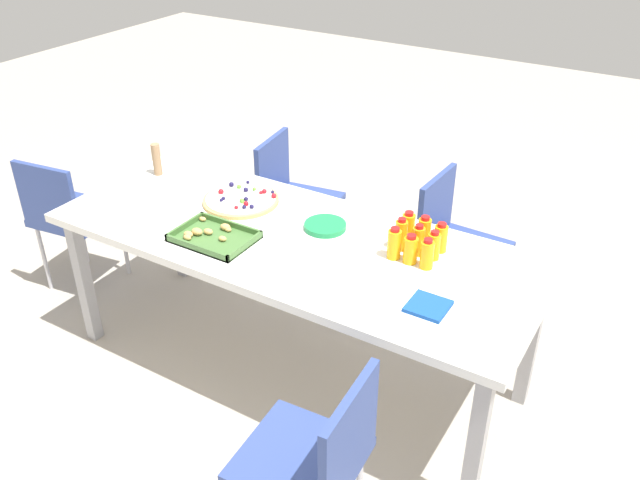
{
  "coord_description": "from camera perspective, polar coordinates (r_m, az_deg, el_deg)",
  "views": [
    {
      "loc": [
        -1.45,
        2.14,
        2.27
      ],
      "look_at": [
        -0.14,
        -0.01,
        0.78
      ],
      "focal_mm": 37.6,
      "sensor_mm": 36.0,
      "label": 1
    }
  ],
  "objects": [
    {
      "name": "chair_end",
      "position": [
        4.0,
        -20.71,
        2.23
      ],
      "size": [
        0.45,
        0.45,
        0.83
      ],
      "rotation": [
        0.0,
        0.0,
        3.27
      ],
      "color": "#33478C",
      "rests_on": "ground_plane"
    },
    {
      "name": "plate_stack",
      "position": [
        3.05,
        0.44,
        1.2
      ],
      "size": [
        0.19,
        0.19,
        0.02
      ],
      "color": "#1E8C4C",
      "rests_on": "party_table"
    },
    {
      "name": "juice_bottle_6",
      "position": [
        2.78,
        9.1,
        -1.21
      ],
      "size": [
        0.06,
        0.06,
        0.14
      ],
      "color": "#F9AB14",
      "rests_on": "party_table"
    },
    {
      "name": "chair_near_right",
      "position": [
        3.95,
        -2.48,
        3.98
      ],
      "size": [
        0.45,
        0.45,
        0.83
      ],
      "rotation": [
        0.0,
        0.0,
        1.71
      ],
      "color": "#33478C",
      "rests_on": "ground_plane"
    },
    {
      "name": "juice_bottle_8",
      "position": [
        2.83,
        6.33,
        -0.32
      ],
      "size": [
        0.06,
        0.06,
        0.15
      ],
      "color": "#F9AB14",
      "rests_on": "party_table"
    },
    {
      "name": "party_table",
      "position": [
        3.03,
        -2.4,
        -0.74
      ],
      "size": [
        2.24,
        0.87,
        0.76
      ],
      "color": "white",
      "rests_on": "ground_plane"
    },
    {
      "name": "juice_bottle_5",
      "position": [
        2.89,
        6.91,
        0.46
      ],
      "size": [
        0.05,
        0.05,
        0.15
      ],
      "color": "#FAAE14",
      "rests_on": "party_table"
    },
    {
      "name": "juice_bottle_3",
      "position": [
        2.85,
        9.66,
        -0.49
      ],
      "size": [
        0.05,
        0.05,
        0.13
      ],
      "color": "#FAAF14",
      "rests_on": "party_table"
    },
    {
      "name": "snack_tray",
      "position": [
        3.01,
        -9.12,
        0.3
      ],
      "size": [
        0.35,
        0.25,
        0.04
      ],
      "color": "#477238",
      "rests_on": "party_table"
    },
    {
      "name": "chair_near_left",
      "position": [
        3.56,
        11.32,
        0.13
      ],
      "size": [
        0.42,
        0.42,
        0.83
      ],
      "rotation": [
        0.0,
        0.0,
        1.53
      ],
      "color": "#33478C",
      "rests_on": "ground_plane"
    },
    {
      "name": "juice_bottle_7",
      "position": [
        2.81,
        7.72,
        -0.81
      ],
      "size": [
        0.06,
        0.06,
        0.13
      ],
      "color": "#F8AE14",
      "rests_on": "party_table"
    },
    {
      "name": "juice_bottle_1",
      "position": [
        2.92,
        8.86,
        0.63
      ],
      "size": [
        0.06,
        0.06,
        0.15
      ],
      "color": "#F9AB14",
      "rests_on": "party_table"
    },
    {
      "name": "chair_far_left",
      "position": [
        2.36,
        -0.24,
        -17.95
      ],
      "size": [
        0.43,
        0.43,
        0.83
      ],
      "rotation": [
        0.0,
        0.0,
        -1.51
      ],
      "color": "#33478C",
      "rests_on": "ground_plane"
    },
    {
      "name": "juice_bottle_0",
      "position": [
        2.91,
        10.23,
        0.17
      ],
      "size": [
        0.06,
        0.06,
        0.14
      ],
      "color": "#FAAC14",
      "rests_on": "party_table"
    },
    {
      "name": "juice_bottle_2",
      "position": [
        2.95,
        7.52,
        1.07
      ],
      "size": [
        0.06,
        0.06,
        0.14
      ],
      "color": "#FAAE14",
      "rests_on": "party_table"
    },
    {
      "name": "ground_plane",
      "position": [
        3.44,
        -2.15,
        -10.65
      ],
      "size": [
        12.0,
        12.0,
        0.0
      ],
      "primitive_type": "plane",
      "color": "#B2A899"
    },
    {
      "name": "cardboard_tube",
      "position": [
        3.64,
        -13.73,
        6.68
      ],
      "size": [
        0.04,
        0.04,
        0.17
      ],
      "primitive_type": "cylinder",
      "color": "#9E7A56",
      "rests_on": "party_table"
    },
    {
      "name": "napkin_stack",
      "position": [
        2.58,
        9.19,
        -5.58
      ],
      "size": [
        0.15,
        0.15,
        0.02
      ],
      "primitive_type": "cube",
      "color": "#194CA5",
      "rests_on": "party_table"
    },
    {
      "name": "fruit_pizza",
      "position": [
        3.31,
        -6.73,
        3.43
      ],
      "size": [
        0.37,
        0.37,
        0.05
      ],
      "color": "tan",
      "rests_on": "party_table"
    },
    {
      "name": "juice_bottle_4",
      "position": [
        2.86,
        8.37,
        -0.04
      ],
      "size": [
        0.05,
        0.05,
        0.14
      ],
      "color": "#FAAB14",
      "rests_on": "party_table"
    }
  ]
}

